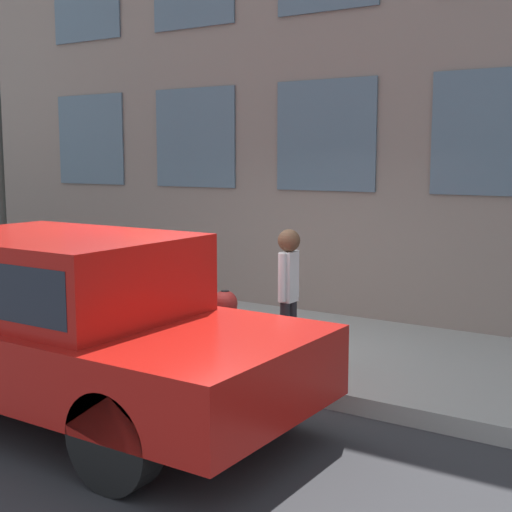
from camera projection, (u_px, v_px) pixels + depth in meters
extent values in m
plane|color=#2D2D30|center=(191.00, 379.00, 7.71)|extent=(80.00, 80.00, 0.00)
cube|color=#9E9B93|center=(266.00, 341.00, 8.96)|extent=(3.05, 60.00, 0.18)
cube|color=#4C6070|center=(493.00, 133.00, 8.60)|extent=(0.03, 1.53, 1.53)
cube|color=#4C6070|center=(325.00, 136.00, 9.84)|extent=(0.03, 1.53, 1.53)
cube|color=#4C6070|center=(195.00, 138.00, 11.09)|extent=(0.03, 1.53, 1.53)
cube|color=#4C6070|center=(90.00, 140.00, 12.34)|extent=(0.03, 1.53, 1.53)
cylinder|color=red|center=(225.00, 356.00, 7.91)|extent=(0.36, 0.36, 0.04)
cylinder|color=red|center=(225.00, 331.00, 7.87)|extent=(0.27, 0.27, 0.62)
sphere|color=maroon|center=(225.00, 303.00, 7.83)|extent=(0.28, 0.28, 0.28)
cylinder|color=black|center=(225.00, 296.00, 7.82)|extent=(0.09, 0.09, 0.11)
cylinder|color=red|center=(239.00, 326.00, 7.76)|extent=(0.09, 0.10, 0.09)
cylinder|color=red|center=(212.00, 322.00, 7.96)|extent=(0.09, 0.10, 0.09)
cylinder|color=#232328|center=(285.00, 336.00, 7.46)|extent=(0.10, 0.10, 0.71)
cylinder|color=#232328|center=(292.00, 333.00, 7.58)|extent=(0.10, 0.10, 0.71)
cube|color=white|center=(289.00, 277.00, 7.44)|extent=(0.19, 0.13, 0.53)
cylinder|color=white|center=(282.00, 277.00, 7.32)|extent=(0.08, 0.08, 0.50)
cylinder|color=white|center=(295.00, 274.00, 7.55)|extent=(0.08, 0.08, 0.50)
sphere|color=brown|center=(289.00, 240.00, 7.38)|extent=(0.24, 0.24, 0.24)
cylinder|color=black|center=(26.00, 333.00, 8.20)|extent=(0.24, 0.76, 0.76)
cylinder|color=black|center=(114.00, 440.00, 5.10)|extent=(0.24, 0.76, 0.76)
cylinder|color=black|center=(248.00, 378.00, 6.52)|extent=(0.24, 0.76, 0.76)
cube|color=#A5140F|center=(59.00, 343.00, 6.61)|extent=(1.96, 4.99, 0.60)
cube|color=#A5140F|center=(56.00, 273.00, 6.52)|extent=(1.72, 2.40, 0.71)
cube|color=#1E232D|center=(56.00, 273.00, 6.52)|extent=(1.73, 2.20, 0.45)
cylinder|color=#2D332D|center=(6.00, 300.00, 10.76)|extent=(0.26, 0.26, 0.12)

